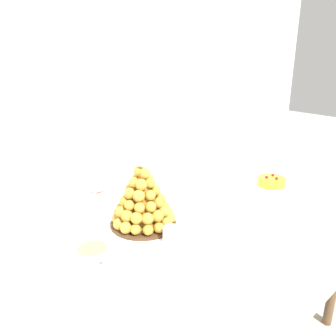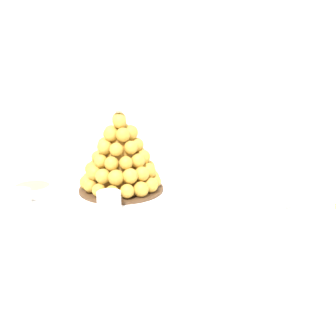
% 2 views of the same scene
% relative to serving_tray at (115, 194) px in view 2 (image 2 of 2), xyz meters
% --- Properties ---
extents(backdrop_wall, '(4.80, 0.10, 2.50)m').
position_rel_serving_tray_xyz_m(backdrop_wall, '(0.16, 0.88, 0.51)').
color(backdrop_wall, silver).
rests_on(backdrop_wall, ground_plane).
extents(buffet_table, '(1.62, 0.88, 0.73)m').
position_rel_serving_tray_xyz_m(buffet_table, '(0.16, -0.03, -0.10)').
color(buffet_table, brown).
rests_on(buffet_table, ground_plane).
extents(serving_tray, '(0.58, 0.39, 0.02)m').
position_rel_serving_tray_xyz_m(serving_tray, '(0.00, 0.00, 0.00)').
color(serving_tray, white).
rests_on(serving_tray, buffet_table).
extents(croquembouche, '(0.23, 0.23, 0.25)m').
position_rel_serving_tray_xyz_m(croquembouche, '(0.01, 0.02, 0.10)').
color(croquembouche, '#4C331E').
rests_on(croquembouche, serving_tray).
extents(dessert_cup_left, '(0.06, 0.06, 0.05)m').
position_rel_serving_tray_xyz_m(dessert_cup_left, '(-0.22, -0.12, 0.02)').
color(dessert_cup_left, silver).
rests_on(dessert_cup_left, serving_tray).
extents(dessert_cup_mid_left, '(0.06, 0.06, 0.05)m').
position_rel_serving_tray_xyz_m(dessert_cup_mid_left, '(0.01, -0.13, 0.02)').
color(dessert_cup_mid_left, silver).
rests_on(dessert_cup_mid_left, serving_tray).
extents(dessert_cup_centre, '(0.06, 0.06, 0.06)m').
position_rel_serving_tray_xyz_m(dessert_cup_centre, '(0.21, -0.13, 0.03)').
color(dessert_cup_centre, silver).
rests_on(dessert_cup_centre, serving_tray).
extents(creme_brulee_ramekin, '(0.10, 0.10, 0.02)m').
position_rel_serving_tray_xyz_m(creme_brulee_ramekin, '(-0.22, -0.02, 0.02)').
color(creme_brulee_ramekin, white).
rests_on(creme_brulee_ramekin, serving_tray).
extents(macaron_goblet, '(0.12, 0.12, 0.25)m').
position_rel_serving_tray_xyz_m(macaron_goblet, '(0.44, -0.09, 0.15)').
color(macaron_goblet, white).
rests_on(macaron_goblet, buffet_table).
extents(wine_glass, '(0.08, 0.08, 0.17)m').
position_rel_serving_tray_xyz_m(wine_glass, '(-0.05, 0.21, 0.12)').
color(wine_glass, silver).
rests_on(wine_glass, buffet_table).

